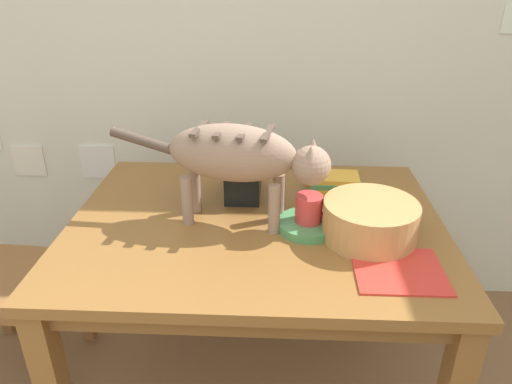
# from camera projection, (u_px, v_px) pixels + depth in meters

# --- Properties ---
(wall_rear) EXTENTS (4.47, 0.11, 2.50)m
(wall_rear) POSITION_uv_depth(u_px,v_px,m) (250.00, 30.00, 1.96)
(wall_rear) COLOR silver
(wall_rear) RESTS_ON ground_plane
(dining_table) EXTENTS (1.21, 0.94, 0.75)m
(dining_table) POSITION_uv_depth(u_px,v_px,m) (256.00, 243.00, 1.59)
(dining_table) COLOR brown
(dining_table) RESTS_ON ground_plane
(cat) EXTENTS (0.69, 0.21, 0.33)m
(cat) POSITION_uv_depth(u_px,v_px,m) (241.00, 157.00, 1.44)
(cat) COLOR #997A65
(cat) RESTS_ON dining_table
(saucer_bowl) EXTENTS (0.19, 0.19, 0.03)m
(saucer_bowl) POSITION_uv_depth(u_px,v_px,m) (308.00, 225.00, 1.49)
(saucer_bowl) COLOR #489056
(saucer_bowl) RESTS_ON dining_table
(coffee_mug) EXTENTS (0.13, 0.08, 0.09)m
(coffee_mug) POSITION_uv_depth(u_px,v_px,m) (310.00, 208.00, 1.47)
(coffee_mug) COLOR #D2393A
(coffee_mug) RESTS_ON saucer_bowl
(magazine) EXTENTS (0.24, 0.22, 0.01)m
(magazine) POSITION_uv_depth(u_px,v_px,m) (399.00, 270.00, 1.29)
(magazine) COLOR red
(magazine) RESTS_ON dining_table
(book_stack) EXTENTS (0.20, 0.12, 0.06)m
(book_stack) POSITION_uv_depth(u_px,v_px,m) (334.00, 182.00, 1.75)
(book_stack) COLOR yellow
(book_stack) RESTS_ON dining_table
(wicker_basket) EXTENTS (0.28, 0.28, 0.12)m
(wicker_basket) POSITION_uv_depth(u_px,v_px,m) (370.00, 220.00, 1.42)
(wicker_basket) COLOR tan
(wicker_basket) RESTS_ON dining_table
(toaster) EXTENTS (0.12, 0.20, 0.18)m
(toaster) POSITION_uv_depth(u_px,v_px,m) (243.00, 173.00, 1.68)
(toaster) COLOR black
(toaster) RESTS_ON dining_table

